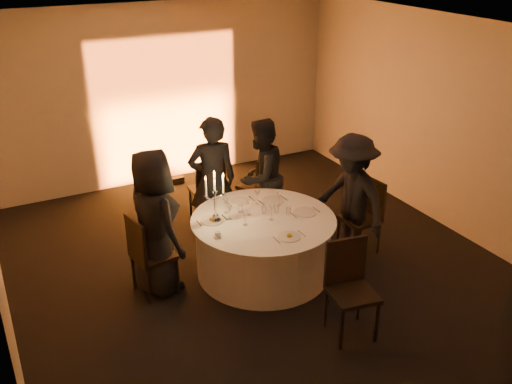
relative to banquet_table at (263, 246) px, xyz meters
name	(u,v)px	position (x,y,z in m)	size (l,w,h in m)	color
floor	(263,272)	(0.00, 0.00, -0.38)	(7.00, 7.00, 0.00)	black
ceiling	(265,34)	(0.00, 0.00, 2.62)	(7.00, 7.00, 0.00)	silver
wall_back	(165,94)	(0.00, 3.50, 1.12)	(7.00, 7.00, 0.00)	beige
wall_front	(504,334)	(0.00, -3.50, 1.12)	(7.00, 7.00, 0.00)	beige
wall_right	(453,127)	(3.00, 0.00, 1.12)	(7.00, 7.00, 0.00)	beige
uplighter_fixture	(177,180)	(0.00, 3.20, -0.33)	(0.25, 0.12, 0.10)	black
banquet_table	(263,246)	(0.00, 0.00, 0.00)	(1.80, 1.80, 0.77)	black
chair_left	(146,251)	(-1.44, 0.22, 0.20)	(0.52, 0.52, 1.03)	black
chair_back_left	(208,187)	(-0.07, 1.58, 0.20)	(0.47, 0.47, 1.03)	black
chair_back_right	(260,182)	(0.69, 1.40, 0.18)	(0.58, 0.58, 1.01)	black
chair_right	(365,212)	(1.48, -0.12, 0.19)	(0.49, 0.49, 1.02)	black
chair_front	(349,282)	(0.27, -1.44, 0.23)	(0.54, 0.54, 1.07)	black
guest_left	(154,223)	(-1.30, 0.28, 0.51)	(0.88, 0.57, 1.80)	black
guest_back_left	(213,181)	(-0.22, 1.07, 0.52)	(0.66, 0.43, 1.82)	black
guest_back_right	(261,177)	(0.50, 1.03, 0.46)	(0.82, 0.64, 1.68)	black
guest_right	(351,198)	(1.19, -0.18, 0.48)	(1.12, 0.64, 1.73)	black
plate_left	(212,220)	(-0.59, 0.24, 0.40)	(0.36, 0.29, 0.08)	silver
plate_back_left	(240,201)	(-0.04, 0.57, 0.39)	(0.36, 0.25, 0.01)	silver
plate_back_right	(273,200)	(0.35, 0.39, 0.39)	(0.35, 0.29, 0.01)	silver
plate_right	(305,212)	(0.54, -0.10, 0.39)	(0.36, 0.29, 0.01)	silver
plate_front	(289,236)	(0.05, -0.55, 0.40)	(0.36, 0.27, 0.08)	silver
coffee_cup	(218,235)	(-0.69, -0.16, 0.42)	(0.11, 0.11, 0.07)	silver
candelabra	(215,204)	(-0.55, 0.21, 0.62)	(0.28, 0.14, 0.67)	silver
wine_glass_a	(257,195)	(0.12, 0.40, 0.52)	(0.07, 0.07, 0.19)	white
wine_glass_b	(249,205)	(-0.10, 0.18, 0.52)	(0.07, 0.07, 0.19)	white
wine_glass_c	(272,210)	(0.07, -0.08, 0.52)	(0.07, 0.07, 0.19)	white
wine_glass_d	(226,203)	(-0.34, 0.36, 0.52)	(0.07, 0.07, 0.19)	white
wine_glass_e	(245,215)	(-0.27, -0.04, 0.52)	(0.07, 0.07, 0.19)	white
wine_glass_f	(229,209)	(-0.38, 0.18, 0.52)	(0.07, 0.07, 0.19)	white
wine_glass_g	(280,196)	(0.35, 0.22, 0.52)	(0.07, 0.07, 0.19)	white
tumbler_a	(289,211)	(0.34, -0.04, 0.43)	(0.07, 0.07, 0.09)	white
tumbler_b	(264,210)	(0.08, 0.14, 0.43)	(0.07, 0.07, 0.09)	white
tumbler_c	(276,209)	(0.23, 0.08, 0.43)	(0.07, 0.07, 0.09)	white
tumbler_d	(240,209)	(-0.17, 0.30, 0.43)	(0.07, 0.07, 0.09)	white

